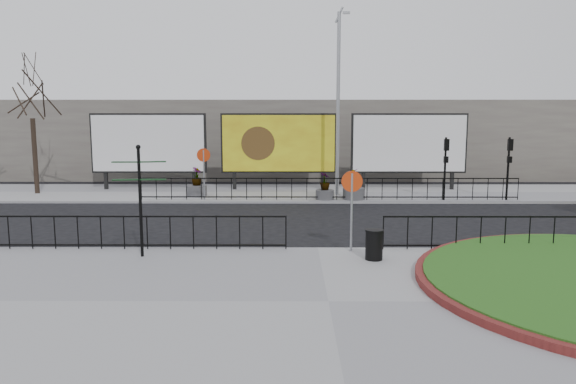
{
  "coord_description": "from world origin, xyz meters",
  "views": [
    {
      "loc": [
        -0.86,
        -17.2,
        4.43
      ],
      "look_at": [
        -0.94,
        0.79,
        1.77
      ],
      "focal_mm": 35.0,
      "sensor_mm": 36.0,
      "label": 1
    }
  ],
  "objects_px": {
    "fingerpost_sign": "(140,190)",
    "planter_a": "(197,186)",
    "billboard_mid": "(279,144)",
    "litter_bin": "(374,244)",
    "planter_b": "(325,190)",
    "planter_c": "(354,189)",
    "lamp_post": "(338,101)"
  },
  "relations": [
    {
      "from": "fingerpost_sign",
      "to": "planter_a",
      "type": "height_order",
      "value": "fingerpost_sign"
    },
    {
      "from": "lamp_post",
      "to": "litter_bin",
      "type": "distance_m",
      "value": 13.13
    },
    {
      "from": "billboard_mid",
      "to": "planter_a",
      "type": "distance_m",
      "value": 5.07
    },
    {
      "from": "planter_a",
      "to": "lamp_post",
      "type": "bearing_deg",
      "value": 2.35
    },
    {
      "from": "lamp_post",
      "to": "fingerpost_sign",
      "type": "distance_m",
      "value": 14.1
    },
    {
      "from": "lamp_post",
      "to": "planter_c",
      "type": "height_order",
      "value": "lamp_post"
    },
    {
      "from": "planter_a",
      "to": "billboard_mid",
      "type": "bearing_deg",
      "value": 29.04
    },
    {
      "from": "billboard_mid",
      "to": "planter_b",
      "type": "bearing_deg",
      "value": -56.2
    },
    {
      "from": "fingerpost_sign",
      "to": "litter_bin",
      "type": "relative_size",
      "value": 3.72
    },
    {
      "from": "fingerpost_sign",
      "to": "planter_a",
      "type": "distance_m",
      "value": 11.89
    },
    {
      "from": "billboard_mid",
      "to": "lamp_post",
      "type": "distance_m",
      "value": 4.23
    },
    {
      "from": "fingerpost_sign",
      "to": "planter_b",
      "type": "height_order",
      "value": "fingerpost_sign"
    },
    {
      "from": "litter_bin",
      "to": "lamp_post",
      "type": "bearing_deg",
      "value": 90.22
    },
    {
      "from": "lamp_post",
      "to": "planter_a",
      "type": "xyz_separation_m",
      "value": [
        -7.08,
        -0.29,
        -4.22
      ]
    },
    {
      "from": "planter_a",
      "to": "planter_b",
      "type": "distance_m",
      "value": 6.48
    },
    {
      "from": "lamp_post",
      "to": "planter_a",
      "type": "bearing_deg",
      "value": -177.65
    },
    {
      "from": "planter_b",
      "to": "planter_c",
      "type": "relative_size",
      "value": 0.87
    },
    {
      "from": "litter_bin",
      "to": "planter_b",
      "type": "distance_m",
      "value": 10.99
    },
    {
      "from": "fingerpost_sign",
      "to": "litter_bin",
      "type": "xyz_separation_m",
      "value": [
        6.8,
        -0.34,
        -1.54
      ]
    },
    {
      "from": "litter_bin",
      "to": "planter_c",
      "type": "relative_size",
      "value": 0.59
    },
    {
      "from": "lamp_post",
      "to": "planter_a",
      "type": "height_order",
      "value": "lamp_post"
    },
    {
      "from": "planter_b",
      "to": "planter_c",
      "type": "distance_m",
      "value": 1.41
    },
    {
      "from": "litter_bin",
      "to": "planter_b",
      "type": "bearing_deg",
      "value": 93.96
    },
    {
      "from": "fingerpost_sign",
      "to": "lamp_post",
      "type": "bearing_deg",
      "value": 59.26
    },
    {
      "from": "billboard_mid",
      "to": "planter_c",
      "type": "height_order",
      "value": "billboard_mid"
    },
    {
      "from": "planter_a",
      "to": "planter_b",
      "type": "relative_size",
      "value": 1.1
    },
    {
      "from": "billboard_mid",
      "to": "litter_bin",
      "type": "height_order",
      "value": "billboard_mid"
    },
    {
      "from": "billboard_mid",
      "to": "planter_c",
      "type": "distance_m",
      "value": 5.39
    },
    {
      "from": "fingerpost_sign",
      "to": "planter_a",
      "type": "bearing_deg",
      "value": 90.06
    },
    {
      "from": "lamp_post",
      "to": "planter_a",
      "type": "distance_m",
      "value": 8.25
    },
    {
      "from": "litter_bin",
      "to": "planter_a",
      "type": "relative_size",
      "value": 0.62
    },
    {
      "from": "lamp_post",
      "to": "planter_b",
      "type": "distance_m",
      "value": 4.55
    }
  ]
}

